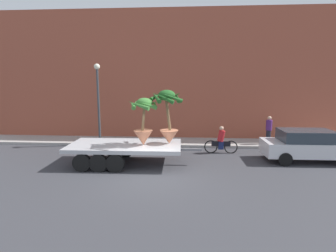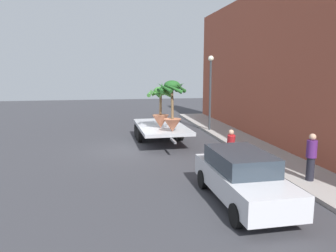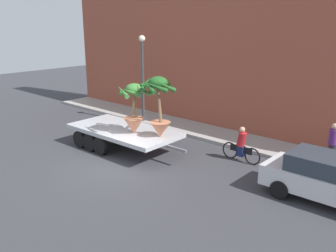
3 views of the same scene
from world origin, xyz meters
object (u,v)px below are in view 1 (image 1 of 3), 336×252
Objects in this scene: potted_palm_rear at (144,122)px; parked_car at (309,145)px; pedestrian_near_gate at (269,129)px; flatbed_trailer at (121,148)px; cyclist at (221,141)px; street_lamp at (98,93)px; potted_palm_middle at (168,115)px.

potted_palm_rear is 8.23m from parked_car.
parked_car is 2.65× the size of pedestrian_near_gate.
flatbed_trailer is at bearing -173.41° from parked_car.
flatbed_trailer is 2.85× the size of potted_palm_rear.
potted_palm_rear is at bearing -7.89° from flatbed_trailer.
street_lamp reaches higher than cyclist.
pedestrian_near_gate is 0.35× the size of street_lamp.
potted_palm_rear reaches higher than flatbed_trailer.
street_lamp is at bearing 142.55° from potted_palm_middle.
potted_palm_rear is 1.21× the size of cyclist.
potted_palm_rear is (1.18, -0.16, 1.33)m from flatbed_trailer.
pedestrian_near_gate is at bearing 109.10° from parked_car.
cyclist is at bearing 163.17° from parked_car.
flatbed_trailer is 1.79m from potted_palm_rear.
potted_palm_rear reaches higher than pedestrian_near_gate.
pedestrian_near_gate is (-1.06, 3.06, 0.22)m from parked_car.
potted_palm_rear is 5.27m from street_lamp.
cyclist is at bearing 36.49° from potted_palm_middle.
potted_palm_rear is 8.25m from pedestrian_near_gate.
street_lamp reaches higher than parked_car.
street_lamp is (-11.45, 2.62, 2.40)m from parked_car.
potted_palm_middle is (1.08, 0.40, 0.27)m from potted_palm_rear.
potted_palm_middle is 0.53× the size of street_lamp.
parked_car is at bearing 6.59° from flatbed_trailer.
street_lamp reaches higher than potted_palm_middle.
cyclist is 7.86m from street_lamp.
flatbed_trailer is 3.45× the size of cyclist.
pedestrian_near_gate reaches higher than parked_car.
flatbed_trailer is at bearing -58.74° from street_lamp.
potted_palm_middle reaches higher than potted_palm_rear.
potted_palm_rear reaches higher than parked_car.
cyclist is (2.81, 2.08, -1.70)m from potted_palm_middle.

